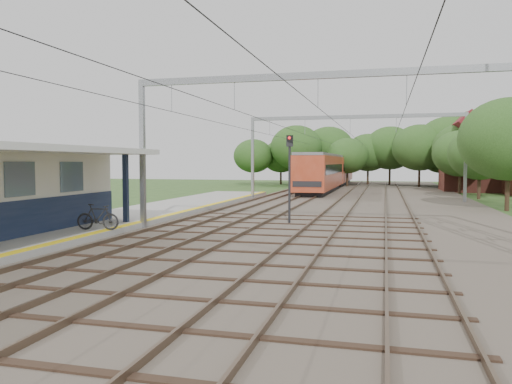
# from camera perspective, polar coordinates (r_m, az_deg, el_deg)

# --- Properties ---
(ballast_bed) EXTENTS (18.00, 90.00, 0.10)m
(ballast_bed) POSITION_cam_1_polar(r_m,az_deg,el_deg) (36.48, 11.33, -1.57)
(ballast_bed) COLOR #473D33
(ballast_bed) RESTS_ON ground
(platform) EXTENTS (5.00, 52.00, 0.35)m
(platform) POSITION_cam_1_polar(r_m,az_deg,el_deg) (24.56, -19.01, -3.80)
(platform) COLOR gray
(platform) RESTS_ON ground
(yellow_stripe) EXTENTS (0.45, 52.00, 0.01)m
(yellow_stripe) POSITION_cam_1_polar(r_m,az_deg,el_deg) (23.37, -14.41, -3.63)
(yellow_stripe) COLOR yellow
(yellow_stripe) RESTS_ON platform
(rail_tracks) EXTENTS (11.80, 88.00, 0.15)m
(rail_tracks) POSITION_cam_1_polar(r_m,az_deg,el_deg) (36.69, 7.43, -1.31)
(rail_tracks) COLOR brown
(rail_tracks) RESTS_ON ballast_bed
(catenary_system) EXTENTS (17.22, 88.00, 7.00)m
(catenary_system) POSITION_cam_1_polar(r_m,az_deg,el_deg) (31.76, 9.85, 7.58)
(catenary_system) COLOR gray
(catenary_system) RESTS_ON ground
(tree_band) EXTENTS (31.72, 30.88, 8.82)m
(tree_band) POSITION_cam_1_polar(r_m,az_deg,el_deg) (63.47, 12.63, 4.91)
(tree_band) COLOR #382619
(tree_band) RESTS_ON ground
(house_far) EXTENTS (8.00, 6.12, 8.66)m
(house_far) POSITION_cam_1_polar(r_m,az_deg,el_deg) (59.13, 24.31, 3.17)
(house_far) COLOR brown
(house_far) RESTS_ON ground
(bicycle) EXTENTS (1.87, 0.76, 1.09)m
(bicycle) POSITION_cam_1_polar(r_m,az_deg,el_deg) (21.87, -17.64, -2.74)
(bicycle) COLOR black
(bicycle) RESTS_ON platform
(train) EXTENTS (3.01, 37.51, 3.95)m
(train) POSITION_cam_1_polar(r_m,az_deg,el_deg) (61.74, 8.50, 2.48)
(train) COLOR black
(train) RESTS_ON ballast_bed
(signal_post) EXTENTS (0.36, 0.32, 4.53)m
(signal_post) POSITION_cam_1_polar(r_m,az_deg,el_deg) (25.12, 3.85, 2.76)
(signal_post) COLOR black
(signal_post) RESTS_ON ground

